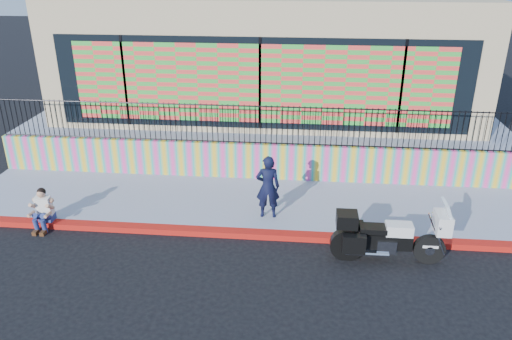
# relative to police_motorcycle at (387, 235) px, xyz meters

# --- Properties ---
(ground) EXTENTS (90.00, 90.00, 0.00)m
(ground) POSITION_rel_police_motorcycle_xyz_m (-3.32, 0.75, -0.66)
(ground) COLOR black
(ground) RESTS_ON ground
(red_curb) EXTENTS (16.00, 0.30, 0.15)m
(red_curb) POSITION_rel_police_motorcycle_xyz_m (-3.32, 0.75, -0.59)
(red_curb) COLOR red
(red_curb) RESTS_ON ground
(sidewalk) EXTENTS (16.00, 3.00, 0.15)m
(sidewalk) POSITION_rel_police_motorcycle_xyz_m (-3.32, 2.40, -0.59)
(sidewalk) COLOR #9198AE
(sidewalk) RESTS_ON ground
(mural_wall) EXTENTS (16.00, 0.20, 1.10)m
(mural_wall) POSITION_rel_police_motorcycle_xyz_m (-3.32, 4.00, 0.04)
(mural_wall) COLOR #F3409B
(mural_wall) RESTS_ON sidewalk
(metal_fence) EXTENTS (15.80, 0.04, 1.20)m
(metal_fence) POSITION_rel_police_motorcycle_xyz_m (-3.32, 4.00, 1.19)
(metal_fence) COLOR black
(metal_fence) RESTS_ON mural_wall
(elevated_platform) EXTENTS (16.00, 10.00, 1.25)m
(elevated_platform) POSITION_rel_police_motorcycle_xyz_m (-3.32, 9.10, -0.04)
(elevated_platform) COLOR #9198AE
(elevated_platform) RESTS_ON ground
(storefront_building) EXTENTS (14.00, 8.06, 4.00)m
(storefront_building) POSITION_rel_police_motorcycle_xyz_m (-3.32, 8.88, 2.59)
(storefront_building) COLOR tan
(storefront_building) RESTS_ON elevated_platform
(police_motorcycle) EXTENTS (2.54, 0.84, 1.58)m
(police_motorcycle) POSITION_rel_police_motorcycle_xyz_m (0.00, 0.00, 0.00)
(police_motorcycle) COLOR black
(police_motorcycle) RESTS_ON ground
(police_officer) EXTENTS (0.65, 0.45, 1.69)m
(police_officer) POSITION_rel_police_motorcycle_xyz_m (-2.81, 1.58, 0.33)
(police_officer) COLOR black
(police_officer) RESTS_ON sidewalk
(seated_man) EXTENTS (0.54, 0.71, 1.06)m
(seated_man) POSITION_rel_police_motorcycle_xyz_m (-8.46, 0.62, -0.21)
(seated_man) COLOR navy
(seated_man) RESTS_ON ground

